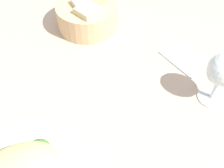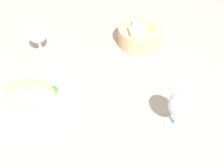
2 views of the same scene
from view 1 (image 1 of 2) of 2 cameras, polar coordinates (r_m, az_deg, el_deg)
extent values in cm
cube|color=#B9A590|center=(58.98, -7.51, -5.36)|extent=(140.00, 140.00, 2.00)
cone|color=#498E34|center=(52.04, -15.31, -12.64)|extent=(4.59, 4.59, 1.74)
cylinder|color=#D8B17F|center=(75.15, -5.19, 13.99)|extent=(16.02, 16.02, 6.56)
cube|color=tan|center=(74.82, -3.19, 16.19)|extent=(4.56, 4.15, 4.35)
cube|color=beige|center=(73.66, -6.30, 15.42)|extent=(5.41, 5.66, 4.49)
cube|color=beige|center=(71.04, -4.88, 13.74)|extent=(5.72, 5.20, 5.44)
cylinder|color=silver|center=(62.70, 20.04, -2.51)|extent=(5.98, 5.98, 0.60)
cylinder|color=silver|center=(60.73, 20.70, -0.96)|extent=(1.00, 1.00, 4.76)
sphere|color=silver|center=(56.74, 22.26, 2.68)|extent=(6.62, 6.62, 6.62)
cube|color=white|center=(68.91, 14.96, 5.19)|extent=(9.40, 12.34, 0.80)
camera|label=2|loc=(0.33, 107.68, 3.57)|focal=39.48mm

